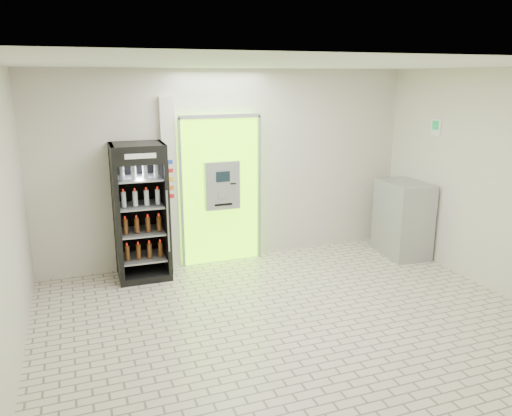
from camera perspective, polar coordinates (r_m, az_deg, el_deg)
ground at (r=6.15m, az=4.47°, el=-13.13°), size 6.00×6.00×0.00m
room_shell at (r=5.54m, az=4.85°, el=3.97°), size 6.00×6.00×6.00m
atm_assembly at (r=7.82m, az=-4.09°, el=2.16°), size 1.30×0.24×2.33m
pillar at (r=7.66m, az=-9.80°, el=2.69°), size 0.22×0.11×2.60m
beverage_cooler at (r=7.40m, az=-13.02°, el=-0.71°), size 0.75×0.71×1.98m
steel_cabinet at (r=8.55m, az=16.41°, el=-1.17°), size 0.69×0.97×1.23m
exit_sign at (r=8.29m, az=19.86°, el=8.70°), size 0.02×0.22×0.26m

